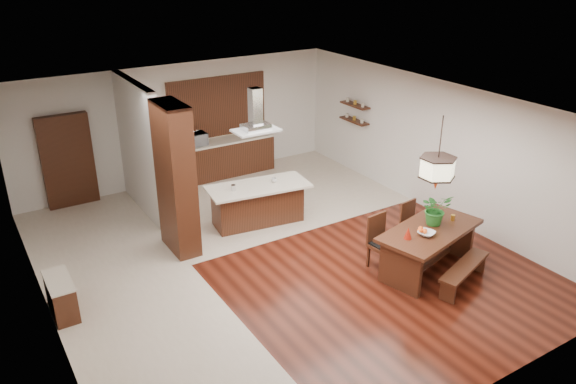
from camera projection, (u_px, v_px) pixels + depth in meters
room_shell at (274, 153)px, 9.86m from camera, size 9.00×9.04×2.92m
tile_hallway at (133, 299)px, 9.36m from camera, size 2.50×9.00×0.01m
tile_kitchen at (266, 196)px, 13.24m from camera, size 5.50×4.00×0.01m
soffit_band at (273, 108)px, 9.53m from camera, size 8.00×9.00×0.02m
partition_pier at (176, 179)px, 10.37m from camera, size 0.45×1.00×2.90m
partition_stub at (139, 148)px, 12.00m from camera, size 0.18×2.40×2.90m
hallway_console at (61, 297)px, 8.88m from camera, size 0.37×0.88×0.63m
hallway_doorway at (68, 161)px, 12.39m from camera, size 1.10×0.20×2.10m
rear_counter at (224, 158)px, 14.25m from camera, size 2.60×0.62×0.95m
kitchen_window at (217, 106)px, 13.94m from camera, size 2.60×0.08×1.50m
shelf_lower at (354, 121)px, 14.02m from camera, size 0.26×0.90×0.04m
shelf_upper at (355, 105)px, 13.86m from camera, size 0.26×0.90×0.04m
dining_table at (429, 240)px, 9.97m from camera, size 2.19×1.45×0.84m
dining_bench at (463, 275)px, 9.68m from camera, size 1.44×0.74×0.40m
dining_chair_left at (384, 243)px, 10.08m from camera, size 0.49×0.49×1.01m
dining_chair_right at (414, 227)px, 10.75m from camera, size 0.47×0.47×0.95m
pendant_lantern at (439, 154)px, 9.32m from camera, size 0.64×0.64×1.31m
foliage_plant at (436, 209)px, 9.94m from camera, size 0.61×0.56×0.59m
fruit_bowl at (426, 233)px, 9.65m from camera, size 0.36×0.36×0.07m
napkin_cone at (408, 233)px, 9.51m from camera, size 0.17×0.17×0.21m
gold_ornament at (453, 218)px, 10.17m from camera, size 0.08×0.08×0.11m
kitchen_island at (258, 203)px, 11.78m from camera, size 2.21×1.20×0.87m
range_hood at (255, 110)px, 10.97m from camera, size 0.90×0.55×0.87m
island_cup at (274, 180)px, 11.72m from camera, size 0.15×0.15×0.09m
microwave at (195, 140)px, 13.60m from camera, size 0.57×0.40×0.31m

